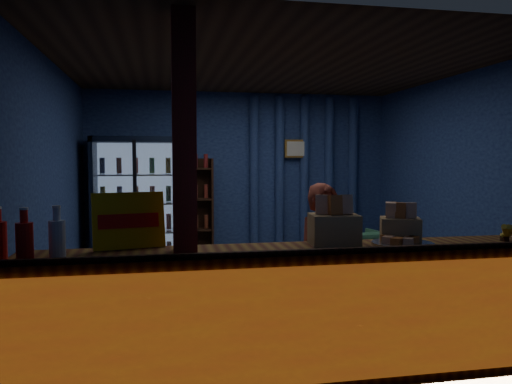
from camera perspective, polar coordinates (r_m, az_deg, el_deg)
The scene contains 16 objects.
ground at distance 5.71m, azimuth 1.86°, elevation -12.41°, with size 4.60×4.60×0.00m, color #515154.
room_walls at distance 5.48m, azimuth 1.89°, elevation 3.55°, with size 4.60×4.60×4.60m.
counter at distance 3.81m, azimuth 8.40°, elevation -13.28°, with size 4.40×0.57×0.99m.
support_post at distance 3.46m, azimuth -8.15°, elevation -1.10°, with size 0.16×0.16×2.60m, color maroon.
beverage_cooler at distance 7.30m, azimuth -13.50°, elevation -1.49°, with size 1.20×0.62×1.90m.
bottle_shelf at distance 7.46m, azimuth -6.90°, elevation -2.37°, with size 0.50×0.28×1.60m.
curtain_folds at distance 7.81m, azimuth 5.57°, elevation 1.63°, with size 1.74×0.14×2.50m.
framed_picture at distance 7.72m, azimuth 4.61°, elevation 4.95°, with size 0.36×0.04×0.28m.
shopkeeper at distance 4.33m, azimuth 7.82°, elevation -8.22°, with size 0.51×0.33×1.39m, color #963A28.
green_chair at distance 7.45m, azimuth 11.78°, elevation -6.42°, with size 0.60×0.62×0.56m, color #58B072.
side_table at distance 7.34m, azimuth 9.47°, elevation -6.63°, with size 0.61×0.46×0.64m.
yellow_sign at distance 3.69m, azimuth -14.32°, elevation -3.19°, with size 0.52×0.21×0.40m.
soda_bottles at distance 3.49m, azimuth -24.71°, elevation -4.86°, with size 0.46×0.19×0.34m.
snack_box_left at distance 3.80m, azimuth 8.90°, elevation -3.97°, with size 0.38×0.33×0.37m.
snack_box_centre at distance 4.01m, azimuth 16.15°, elevation -3.99°, with size 0.36×0.33×0.31m.
pastry_tray at distance 3.87m, azimuth 16.40°, elevation -5.53°, with size 0.46×0.46×0.07m.
Camera 1 is at (-1.21, -5.35, 1.59)m, focal length 35.00 mm.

